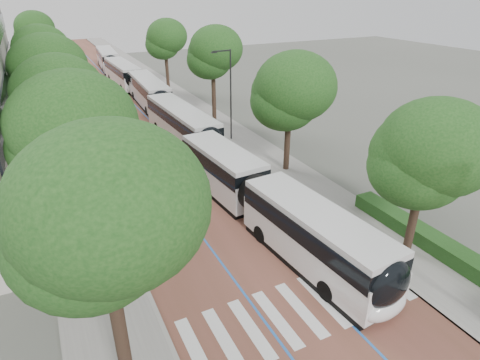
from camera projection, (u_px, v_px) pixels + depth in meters
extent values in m
plane|color=#51544C|center=(310.00, 326.00, 16.91)|extent=(160.00, 160.00, 0.00)
cube|color=brown|center=(118.00, 103.00, 49.04)|extent=(11.00, 140.00, 0.02)
cube|color=gray|center=(52.00, 110.00, 46.00)|extent=(4.00, 140.00, 0.12)
cube|color=gray|center=(176.00, 96.00, 52.05)|extent=(4.00, 140.00, 0.12)
cube|color=gray|center=(69.00, 108.00, 46.76)|extent=(0.20, 140.00, 0.14)
cube|color=gray|center=(162.00, 97.00, 51.28)|extent=(0.20, 140.00, 0.14)
cube|color=silver|center=(195.00, 350.00, 15.76)|extent=(0.55, 3.60, 0.01)
cube|color=silver|center=(224.00, 339.00, 16.27)|extent=(0.55, 3.60, 0.01)
cube|color=silver|center=(251.00, 328.00, 16.77)|extent=(0.55, 3.60, 0.01)
cube|color=silver|center=(277.00, 318.00, 17.27)|extent=(0.55, 3.60, 0.01)
cube|color=silver|center=(301.00, 309.00, 17.78)|extent=(0.55, 3.60, 0.01)
cube|color=silver|center=(324.00, 300.00, 18.28)|extent=(0.55, 3.60, 0.01)
cube|color=silver|center=(345.00, 292.00, 18.79)|extent=(0.55, 3.60, 0.01)
cube|color=silver|center=(366.00, 284.00, 19.29)|extent=(0.55, 3.60, 0.01)
cube|color=silver|center=(385.00, 276.00, 19.80)|extent=(0.55, 3.60, 0.01)
cube|color=blue|center=(104.00, 104.00, 48.39)|extent=(0.12, 126.00, 0.01)
cube|color=blue|center=(131.00, 101.00, 49.68)|extent=(0.12, 126.00, 0.01)
cube|color=black|center=(17.00, 116.00, 33.88)|extent=(0.12, 38.00, 1.60)
cube|color=black|center=(7.00, 78.00, 32.48)|extent=(0.12, 38.00, 1.60)
cube|color=#1B4217|center=(458.00, 257.00, 20.35)|extent=(1.20, 14.00, 0.80)
cylinder|color=#28282A|center=(231.00, 96.00, 35.52)|extent=(0.14, 0.14, 8.00)
cube|color=#28282A|center=(222.00, 51.00, 33.49)|extent=(1.70, 0.12, 0.12)
cube|color=#28282A|center=(214.00, 52.00, 33.25)|extent=(0.50, 0.20, 0.10)
cylinder|color=#28282A|center=(113.00, 192.00, 19.07)|extent=(0.14, 0.14, 8.00)
cylinder|color=black|center=(123.00, 348.00, 12.76)|extent=(0.44, 0.44, 5.13)
ellipsoid|color=#174315|center=(101.00, 224.00, 10.72)|extent=(5.31, 5.31, 4.51)
cylinder|color=black|center=(85.00, 219.00, 20.06)|extent=(0.44, 0.44, 4.82)
ellipsoid|color=#174315|center=(69.00, 137.00, 18.14)|extent=(5.70, 5.70, 4.84)
cylinder|color=black|center=(68.00, 160.00, 27.37)|extent=(0.44, 0.44, 4.43)
ellipsoid|color=#174315|center=(56.00, 102.00, 25.61)|extent=(5.75, 5.75, 4.89)
cylinder|color=black|center=(56.00, 120.00, 35.40)|extent=(0.44, 0.44, 4.47)
ellipsoid|color=#174315|center=(46.00, 73.00, 33.62)|extent=(6.31, 6.31, 5.37)
cylinder|color=black|center=(48.00, 91.00, 45.06)|extent=(0.44, 0.44, 4.42)
ellipsoid|color=#174315|center=(40.00, 54.00, 43.29)|extent=(5.96, 5.96, 5.06)
cylinder|color=black|center=(41.00, 67.00, 56.96)|extent=(0.44, 0.44, 5.11)
ellipsoid|color=#174315|center=(33.00, 32.00, 54.93)|extent=(5.17, 5.17, 4.39)
cylinder|color=black|center=(413.00, 221.00, 20.77)|extent=(0.44, 0.44, 3.89)
ellipsoid|color=#174315|center=(426.00, 158.00, 19.22)|extent=(5.55, 5.55, 4.72)
cylinder|color=black|center=(287.00, 145.00, 30.34)|extent=(0.44, 0.44, 4.20)
ellipsoid|color=#174315|center=(290.00, 95.00, 28.67)|extent=(5.89, 5.89, 5.00)
cylinder|color=black|center=(214.00, 98.00, 41.46)|extent=(0.44, 0.44, 4.82)
ellipsoid|color=#174315|center=(213.00, 55.00, 39.54)|extent=(5.28, 5.28, 4.49)
cylinder|color=black|center=(167.00, 73.00, 54.37)|extent=(0.44, 0.44, 4.54)
ellipsoid|color=#174315|center=(165.00, 41.00, 52.57)|extent=(5.26, 5.26, 4.47)
cylinder|color=black|center=(258.00, 194.00, 23.84)|extent=(2.36, 1.07, 2.30)
cube|color=silver|center=(314.00, 244.00, 20.11)|extent=(3.21, 9.52, 1.82)
cube|color=black|center=(316.00, 225.00, 19.61)|extent=(3.23, 9.34, 0.97)
cube|color=silver|center=(317.00, 214.00, 19.33)|extent=(3.14, 9.33, 0.31)
cube|color=black|center=(312.00, 262.00, 20.59)|extent=(3.13, 9.15, 0.35)
cube|color=silver|center=(223.00, 175.00, 27.39)|extent=(3.08, 7.91, 1.82)
cube|color=black|center=(223.00, 160.00, 26.89)|extent=(3.11, 7.76, 0.97)
cube|color=silver|center=(223.00, 151.00, 26.61)|extent=(3.02, 7.75, 0.31)
cube|color=black|center=(223.00, 189.00, 27.87)|extent=(3.01, 7.60, 0.35)
ellipsoid|color=black|center=(389.00, 284.00, 16.30)|extent=(2.43, 1.28, 2.28)
ellipsoid|color=silver|center=(385.00, 307.00, 16.76)|extent=(2.42, 1.18, 1.14)
cylinder|color=black|center=(326.00, 291.00, 18.16)|extent=(0.38, 1.02, 1.00)
cylinder|color=black|center=(362.00, 274.00, 19.21)|extent=(0.38, 1.02, 1.00)
cylinder|color=black|center=(198.00, 180.00, 28.49)|extent=(0.38, 1.02, 1.00)
cylinder|color=black|center=(226.00, 173.00, 29.53)|extent=(0.38, 1.02, 1.00)
cylinder|color=black|center=(261.00, 234.00, 22.29)|extent=(0.38, 1.02, 1.00)
cylinder|color=black|center=(293.00, 223.00, 23.34)|extent=(0.38, 1.02, 1.00)
cube|color=silver|center=(182.00, 129.00, 36.27)|extent=(3.05, 12.10, 1.82)
cube|color=black|center=(181.00, 117.00, 35.77)|extent=(3.08, 11.86, 0.97)
cube|color=silver|center=(181.00, 110.00, 35.49)|extent=(2.99, 11.86, 0.31)
cube|color=black|center=(183.00, 140.00, 36.74)|extent=(2.98, 11.62, 0.35)
ellipsoid|color=black|center=(210.00, 141.00, 31.36)|extent=(2.40, 1.21, 2.28)
ellipsoid|color=silver|center=(210.00, 154.00, 31.82)|extent=(2.39, 1.11, 1.14)
cylinder|color=black|center=(186.00, 152.00, 33.28)|extent=(0.35, 1.01, 1.00)
cylinder|color=black|center=(211.00, 147.00, 34.27)|extent=(0.35, 1.01, 1.00)
cylinder|color=black|center=(157.00, 127.00, 39.08)|extent=(0.35, 1.01, 1.00)
cylinder|color=black|center=(179.00, 124.00, 40.08)|extent=(0.35, 1.01, 1.00)
cube|color=silver|center=(149.00, 95.00, 47.24)|extent=(2.98, 12.09, 1.82)
cube|color=black|center=(148.00, 86.00, 46.74)|extent=(3.01, 11.85, 0.97)
cube|color=silver|center=(148.00, 80.00, 46.46)|extent=(2.92, 11.85, 0.31)
cube|color=black|center=(150.00, 104.00, 47.72)|extent=(2.91, 11.61, 0.35)
ellipsoid|color=black|center=(161.00, 101.00, 42.12)|extent=(2.39, 1.19, 2.28)
ellipsoid|color=silver|center=(162.00, 112.00, 42.58)|extent=(2.39, 1.09, 1.14)
cylinder|color=black|center=(147.00, 111.00, 44.21)|extent=(0.34, 1.01, 1.00)
cylinder|color=black|center=(167.00, 108.00, 45.04)|extent=(0.34, 1.01, 1.00)
cylinder|color=black|center=(134.00, 96.00, 50.27)|extent=(0.34, 1.01, 1.00)
cylinder|color=black|center=(152.00, 94.00, 51.11)|extent=(0.34, 1.01, 1.00)
cube|color=silver|center=(123.00, 77.00, 56.95)|extent=(2.89, 12.07, 1.82)
cube|color=black|center=(122.00, 68.00, 56.45)|extent=(2.92, 11.84, 0.97)
cube|color=silver|center=(122.00, 64.00, 56.17)|extent=(2.83, 11.83, 0.31)
cube|color=black|center=(124.00, 84.00, 57.42)|extent=(2.82, 11.59, 0.35)
ellipsoid|color=black|center=(134.00, 79.00, 52.00)|extent=(2.38, 1.18, 2.28)
ellipsoid|color=silver|center=(135.00, 88.00, 52.46)|extent=(2.38, 1.08, 1.14)
cylinder|color=black|center=(122.00, 88.00, 53.95)|extent=(0.33, 1.01, 1.00)
cylinder|color=black|center=(139.00, 86.00, 54.92)|extent=(0.33, 1.01, 1.00)
cylinder|color=black|center=(110.00, 78.00, 59.80)|extent=(0.33, 1.01, 1.00)
cylinder|color=black|center=(125.00, 76.00, 60.77)|extent=(0.33, 1.01, 1.00)
cube|color=silver|center=(108.00, 61.00, 68.34)|extent=(3.30, 12.14, 1.82)
cube|color=black|center=(107.00, 54.00, 67.84)|extent=(3.33, 11.90, 0.97)
cube|color=silver|center=(106.00, 51.00, 67.56)|extent=(3.24, 11.90, 0.31)
cube|color=black|center=(109.00, 68.00, 68.81)|extent=(3.22, 11.66, 0.35)
ellipsoid|color=black|center=(111.00, 62.00, 63.16)|extent=(2.42, 1.26, 2.28)
ellipsoid|color=silver|center=(112.00, 70.00, 63.62)|extent=(2.41, 1.16, 1.14)
cylinder|color=black|center=(104.00, 70.00, 65.29)|extent=(0.37, 1.02, 1.00)
cylinder|color=black|center=(118.00, 69.00, 66.08)|extent=(0.37, 1.02, 1.00)
cylinder|color=black|center=(99.00, 63.00, 71.43)|extent=(0.37, 1.02, 1.00)
cylinder|color=black|center=(113.00, 62.00, 72.21)|extent=(0.37, 1.02, 1.00)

